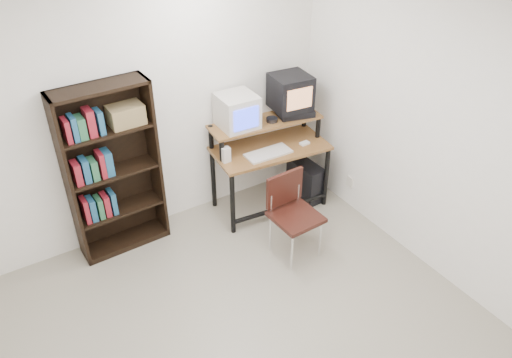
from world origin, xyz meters
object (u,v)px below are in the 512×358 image
crt_monitor (237,112)px  school_chair (292,208)px  computer_desk (269,150)px  bookshelf (112,168)px  pc_tower (305,180)px  crt_tv (290,92)px

crt_monitor → school_chair: 1.09m
computer_desk → school_chair: size_ratio=1.48×
bookshelf → school_chair: bearing=-38.0°
crt_monitor → bookshelf: bearing=177.9°
pc_tower → school_chair: 0.98m
school_chair → crt_monitor: bearing=90.7°
crt_monitor → pc_tower: 1.20m
crt_tv → bookshelf: (-1.88, 0.14, -0.36)m
computer_desk → crt_tv: (0.31, 0.10, 0.54)m
computer_desk → crt_monitor: bearing=158.5°
pc_tower → crt_tv: bearing=120.6°
crt_monitor → school_chair: size_ratio=0.46×
pc_tower → crt_monitor: bearing=159.6°
school_chair → pc_tower: bearing=41.9°
crt_tv → school_chair: bearing=-117.5°
crt_monitor → crt_tv: crt_tv is taller
computer_desk → crt_monitor: (-0.29, 0.15, 0.46)m
bookshelf → computer_desk: bearing=-10.2°
computer_desk → pc_tower: size_ratio=2.74×
pc_tower → bookshelf: 2.13m
computer_desk → school_chair: computer_desk is taller
crt_tv → computer_desk: bearing=-157.0°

